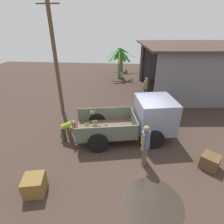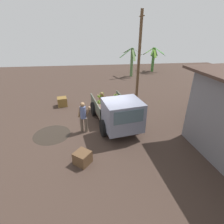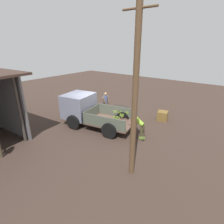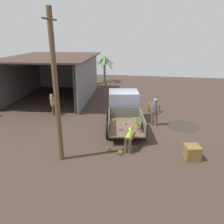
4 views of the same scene
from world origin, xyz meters
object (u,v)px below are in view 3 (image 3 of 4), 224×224
object	(u,v)px
person_worker_loading	(139,124)
wooden_crate_1	(82,105)
cargo_truck	(84,109)
banana_bunch_on_ground_0	(143,138)
banana_bunch_on_ground_2	(141,138)
wooden_crate_0	(163,116)
utility_pole	(135,97)
banana_bunch_on_ground_1	(134,141)
person_foreground_visitor	(106,103)

from	to	relation	value
person_worker_loading	wooden_crate_1	size ratio (longest dim) A/B	1.84
cargo_truck	banana_bunch_on_ground_0	size ratio (longest dim) A/B	17.80
banana_bunch_on_ground_2	wooden_crate_1	bearing A→B (deg)	-14.00
person_worker_loading	wooden_crate_0	bearing A→B (deg)	-89.18
utility_pole	banana_bunch_on_ground_0	distance (m)	4.12
banana_bunch_on_ground_1	banana_bunch_on_ground_2	size ratio (longest dim) A/B	1.23
wooden_crate_1	person_worker_loading	bearing A→B (deg)	168.45
utility_pole	banana_bunch_on_ground_1	distance (m)	3.85
utility_pole	banana_bunch_on_ground_2	distance (m)	4.17
utility_pole	banana_bunch_on_ground_2	world-z (taller)	utility_pole
utility_pole	banana_bunch_on_ground_1	xyz separation A→B (m)	(1.09, -2.00, -3.11)
person_worker_loading	banana_bunch_on_ground_0	size ratio (longest dim) A/B	4.21
wooden_crate_0	cargo_truck	bearing A→B (deg)	43.25
banana_bunch_on_ground_0	wooden_crate_1	size ratio (longest dim) A/B	0.44
banana_bunch_on_ground_2	wooden_crate_1	size ratio (longest dim) A/B	0.33
person_worker_loading	banana_bunch_on_ground_2	bearing A→B (deg)	138.11
utility_pole	banana_bunch_on_ground_2	size ratio (longest dim) A/B	31.23
person_worker_loading	cargo_truck	bearing A→B (deg)	16.40
cargo_truck	wooden_crate_0	distance (m)	5.34
person_worker_loading	wooden_crate_1	world-z (taller)	person_worker_loading
cargo_truck	wooden_crate_0	xyz separation A→B (m)	(-3.86, -3.63, -0.73)
banana_bunch_on_ground_0	wooden_crate_1	world-z (taller)	wooden_crate_1
banana_bunch_on_ground_1	person_worker_loading	bearing A→B (deg)	-77.44
person_worker_loading	wooden_crate_0	world-z (taller)	person_worker_loading
utility_pole	person_worker_loading	world-z (taller)	utility_pole
utility_pole	wooden_crate_0	world-z (taller)	utility_pole
person_worker_loading	banana_bunch_on_ground_2	world-z (taller)	person_worker_loading
person_foreground_visitor	banana_bunch_on_ground_1	xyz separation A→B (m)	(-3.67, 2.15, -0.85)
cargo_truck	banana_bunch_on_ground_1	xyz separation A→B (m)	(-3.84, 0.20, -0.94)
person_foreground_visitor	banana_bunch_on_ground_0	xyz separation A→B (m)	(-3.91, 1.57, -0.84)
banana_bunch_on_ground_1	banana_bunch_on_ground_2	bearing A→B (deg)	-101.92
person_foreground_visitor	wooden_crate_0	bearing A→B (deg)	37.86
utility_pole	wooden_crate_0	bearing A→B (deg)	-79.49
person_foreground_visitor	banana_bunch_on_ground_2	xyz separation A→B (m)	(-3.79, 1.57, -0.88)
banana_bunch_on_ground_1	banana_bunch_on_ground_0	bearing A→B (deg)	-113.07
banana_bunch_on_ground_2	utility_pole	bearing A→B (deg)	110.69
banana_bunch_on_ground_0	wooden_crate_1	bearing A→B (deg)	-13.73
banana_bunch_on_ground_1	wooden_crate_0	size ratio (longest dim) A/B	0.38
person_foreground_visitor	banana_bunch_on_ground_2	distance (m)	4.20
person_worker_loading	wooden_crate_1	distance (m)	6.14
banana_bunch_on_ground_0	banana_bunch_on_ground_1	world-z (taller)	same
wooden_crate_0	wooden_crate_1	xyz separation A→B (m)	(6.22, 1.68, -0.04)
utility_pole	banana_bunch_on_ground_0	xyz separation A→B (m)	(0.85, -2.57, -3.10)
person_foreground_visitor	wooden_crate_1	bearing A→B (deg)	-166.81
banana_bunch_on_ground_0	wooden_crate_0	world-z (taller)	wooden_crate_0
wooden_crate_1	person_foreground_visitor	bearing A→B (deg)	179.88
person_worker_loading	wooden_crate_0	size ratio (longest dim) A/B	1.72
person_foreground_visitor	banana_bunch_on_ground_1	bearing A→B (deg)	-17.04
banana_bunch_on_ground_1	cargo_truck	bearing A→B (deg)	-3.02
cargo_truck	person_foreground_visitor	bearing A→B (deg)	-105.73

